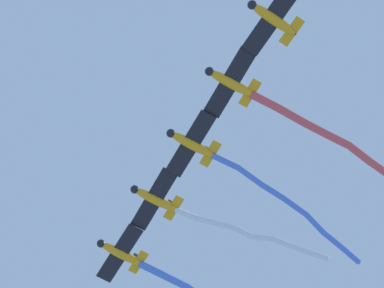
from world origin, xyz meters
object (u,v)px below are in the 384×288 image
(airplane_trail, at_px, (272,18))
(airplane_left_wing, at_px, (154,199))
(airplane_lead, at_px, (120,253))
(airplane_slot, at_px, (230,82))
(airplane_right_wing, at_px, (191,144))

(airplane_trail, bearing_deg, airplane_left_wing, -92.14)
(airplane_left_wing, relative_size, airplane_trail, 0.99)
(airplane_left_wing, height_order, airplane_trail, airplane_left_wing)
(airplane_lead, bearing_deg, airplane_slot, 90.22)
(airplane_lead, height_order, airplane_slot, airplane_slot)
(airplane_left_wing, xyz_separation_m, airplane_slot, (-0.56, 14.88, 0.00))
(airplane_right_wing, height_order, airplane_slot, airplane_slot)
(airplane_left_wing, distance_m, airplane_trail, 22.35)
(airplane_left_wing, xyz_separation_m, airplane_trail, (-0.84, 22.33, -0.30))
(airplane_lead, bearing_deg, airplane_left_wing, 90.22)
(airplane_lead, xyz_separation_m, airplane_right_wing, (-0.56, 14.88, 0.00))
(airplane_slot, bearing_deg, airplane_lead, -87.86)
(airplane_right_wing, height_order, airplane_trail, same)
(airplane_left_wing, height_order, airplane_right_wing, airplane_left_wing)
(airplane_lead, distance_m, airplane_slot, 22.33)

